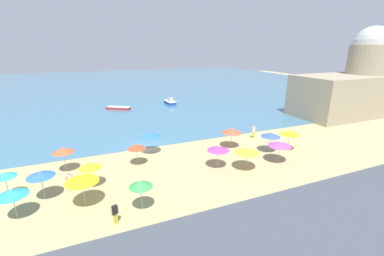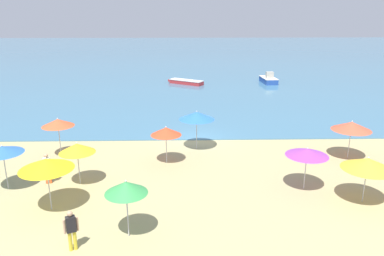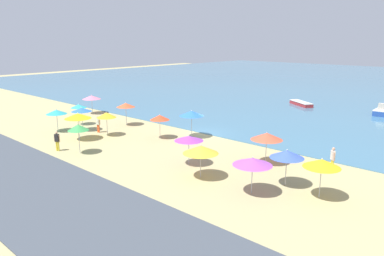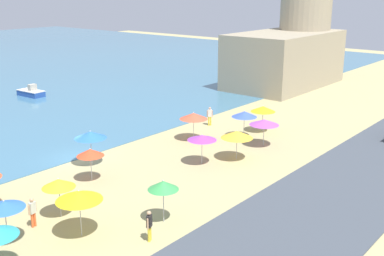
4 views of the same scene
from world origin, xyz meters
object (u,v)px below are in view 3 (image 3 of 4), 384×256
(beach_umbrella_7, at_px, (106,115))
(beach_umbrella_14, at_px, (82,110))
(beach_umbrella_12, at_px, (322,163))
(skiff_nearshore, at_px, (301,103))
(beach_umbrella_11, at_px, (78,116))
(beach_umbrella_6, at_px, (160,117))
(beach_umbrella_9, at_px, (79,106))
(beach_umbrella_8, at_px, (287,154))
(bather_1, at_px, (333,158))
(skiff_offshore, at_px, (383,111))
(beach_umbrella_3, at_px, (126,105))
(beach_umbrella_1, at_px, (78,127))
(beach_umbrella_15, at_px, (92,97))
(bather_0, at_px, (57,140))
(beach_umbrella_4, at_px, (189,138))
(beach_umbrella_10, at_px, (56,112))
(bather_2, at_px, (98,123))
(beach_umbrella_5, at_px, (267,136))
(beach_umbrella_13, at_px, (201,149))
(beach_umbrella_2, at_px, (253,161))
(beach_umbrella_0, at_px, (192,113))

(beach_umbrella_7, relative_size, beach_umbrella_14, 0.97)
(beach_umbrella_12, relative_size, skiff_nearshore, 0.54)
(beach_umbrella_11, relative_size, skiff_nearshore, 0.57)
(beach_umbrella_6, xyz_separation_m, beach_umbrella_9, (-10.81, -2.16, 0.06))
(beach_umbrella_8, relative_size, bather_1, 1.36)
(beach_umbrella_12, relative_size, skiff_offshore, 0.62)
(beach_umbrella_3, height_order, skiff_offshore, beach_umbrella_3)
(beach_umbrella_1, xyz_separation_m, bather_1, (17.16, 10.00, -1.21))
(beach_umbrella_9, xyz_separation_m, skiff_offshore, (22.94, 28.62, -1.61))
(beach_umbrella_8, height_order, skiff_nearshore, beach_umbrella_8)
(beach_umbrella_3, bearing_deg, beach_umbrella_15, 172.47)
(bather_0, bearing_deg, beach_umbrella_15, 137.33)
(beach_umbrella_14, bearing_deg, bather_0, -47.74)
(beach_umbrella_4, relative_size, bather_1, 1.29)
(beach_umbrella_10, xyz_separation_m, bather_2, (3.45, 2.58, -1.08))
(beach_umbrella_3, xyz_separation_m, beach_umbrella_6, (6.81, -1.22, -0.23))
(beach_umbrella_5, distance_m, beach_umbrella_13, 5.87)
(beach_umbrella_9, distance_m, beach_umbrella_11, 6.58)
(beach_umbrella_12, height_order, skiff_nearshore, beach_umbrella_12)
(beach_umbrella_6, bearing_deg, bather_1, 7.65)
(beach_umbrella_2, relative_size, beach_umbrella_6, 1.04)
(beach_umbrella_12, bearing_deg, beach_umbrella_5, 150.24)
(skiff_offshore, bearing_deg, beach_umbrella_7, -119.64)
(beach_umbrella_1, distance_m, beach_umbrella_5, 15.18)
(beach_umbrella_9, relative_size, beach_umbrella_11, 0.90)
(beach_umbrella_3, xyz_separation_m, skiff_offshore, (18.94, 25.24, -1.77))
(beach_umbrella_15, height_order, skiff_offshore, beach_umbrella_15)
(beach_umbrella_3, height_order, beach_umbrella_13, beach_umbrella_3)
(beach_umbrella_0, height_order, beach_umbrella_5, beach_umbrella_0)
(beach_umbrella_14, relative_size, bather_1, 1.37)
(bather_2, bearing_deg, beach_umbrella_6, 23.75)
(beach_umbrella_1, bearing_deg, bather_1, 30.24)
(beach_umbrella_0, xyz_separation_m, beach_umbrella_13, (7.85, -7.55, -0.34))
(beach_umbrella_3, bearing_deg, beach_umbrella_2, -16.89)
(beach_umbrella_10, height_order, beach_umbrella_14, beach_umbrella_14)
(beach_umbrella_13, bearing_deg, beach_umbrella_2, 1.67)
(beach_umbrella_7, height_order, beach_umbrella_9, beach_umbrella_7)
(beach_umbrella_1, xyz_separation_m, beach_umbrella_15, (-14.07, 10.21, -0.12))
(beach_umbrella_12, bearing_deg, beach_umbrella_8, 171.76)
(beach_umbrella_7, xyz_separation_m, skiff_offshore, (16.68, 29.31, -1.57))
(beach_umbrella_8, height_order, bather_1, beach_umbrella_8)
(beach_umbrella_3, xyz_separation_m, beach_umbrella_10, (-2.90, -6.56, -0.21))
(beach_umbrella_3, relative_size, beach_umbrella_10, 1.10)
(beach_umbrella_6, bearing_deg, beach_umbrella_15, 171.30)
(beach_umbrella_5, relative_size, beach_umbrella_15, 1.03)
(beach_umbrella_5, bearing_deg, beach_umbrella_7, -168.35)
(beach_umbrella_5, bearing_deg, beach_umbrella_2, -66.19)
(beach_umbrella_1, distance_m, beach_umbrella_10, 8.83)
(beach_umbrella_7, distance_m, beach_umbrella_8, 19.33)
(beach_umbrella_2, bearing_deg, beach_umbrella_7, 173.16)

